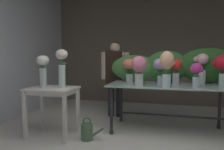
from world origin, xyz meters
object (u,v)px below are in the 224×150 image
at_px(vase_rosy_stock, 139,68).
at_px(vase_crimson_roses, 223,66).
at_px(vase_cream_lisianthus_tall, 62,65).
at_px(vase_coral_ranunculus, 129,67).
at_px(vase_peach_dahlias, 167,66).
at_px(vase_white_roses_tall, 43,68).
at_px(vase_scarlet_snapdragons, 176,69).
at_px(vase_blush_carnations, 202,66).
at_px(vase_lilac_freesia, 160,67).
at_px(vase_magenta_anemones, 196,73).
at_px(florist, 115,71).
at_px(side_table_white, 52,95).
at_px(display_table_glass, 168,91).
at_px(watering_can, 87,132).

bearing_deg(vase_rosy_stock, vase_crimson_roses, 11.36).
bearing_deg(vase_cream_lisianthus_tall, vase_rosy_stock, 15.84).
bearing_deg(vase_coral_ranunculus, vase_peach_dahlias, -37.84).
distance_m(vase_coral_ranunculus, vase_white_roses_tall, 1.45).
distance_m(vase_scarlet_snapdragons, vase_blush_carnations, 0.43).
bearing_deg(vase_scarlet_snapdragons, vase_peach_dahlias, -108.20).
bearing_deg(vase_lilac_freesia, vase_crimson_roses, 2.10).
relative_size(vase_rosy_stock, vase_magenta_anemones, 1.27).
bearing_deg(vase_coral_ranunculus, florist, 125.97).
height_order(vase_peach_dahlias, vase_blush_carnations, vase_peach_dahlias).
height_order(vase_crimson_roses, vase_rosy_stock, vase_crimson_roses).
distance_m(side_table_white, florist, 1.53).
bearing_deg(florist, display_table_glass, -32.99).
bearing_deg(vase_rosy_stock, vase_magenta_anemones, 1.99).
distance_m(vase_peach_dahlias, vase_cream_lisianthus_tall, 1.58).
xyz_separation_m(display_table_glass, florist, (-1.05, 0.68, 0.26)).
relative_size(display_table_glass, vase_cream_lisianthus_tall, 3.26).
height_order(side_table_white, watering_can, side_table_white).
xyz_separation_m(vase_scarlet_snapdragons, vase_blush_carnations, (0.41, 0.12, 0.05)).
bearing_deg(vase_magenta_anemones, vase_cream_lisianthus_tall, -169.92).
relative_size(side_table_white, vase_peach_dahlias, 1.42).
xyz_separation_m(vase_lilac_freesia, vase_crimson_roses, (0.93, 0.03, 0.03)).
distance_m(vase_white_roses_tall, watering_can, 1.17).
bearing_deg(vase_crimson_roses, vase_rosy_stock, -168.64).
relative_size(vase_magenta_anemones, vase_white_roses_tall, 0.73).
distance_m(vase_peach_dahlias, vase_blush_carnations, 0.74).
distance_m(side_table_white, vase_white_roses_tall, 0.43).
bearing_deg(vase_peach_dahlias, display_table_glass, 88.04).
relative_size(vase_rosy_stock, vase_scarlet_snapdragons, 1.11).
xyz_separation_m(vase_coral_ranunculus, vase_blush_carnations, (1.19, 0.01, 0.04)).
bearing_deg(vase_peach_dahlias, florist, 134.93).
xyz_separation_m(side_table_white, florist, (0.66, 1.35, 0.27)).
height_order(vase_coral_ranunculus, vase_peach_dahlias, vase_peach_dahlias).
distance_m(vase_lilac_freesia, vase_magenta_anemones, 0.56).
height_order(side_table_white, vase_magenta_anemones, vase_magenta_anemones).
xyz_separation_m(vase_scarlet_snapdragons, vase_white_roses_tall, (-1.98, -0.70, 0.02)).
height_order(vase_coral_ranunculus, watering_can, vase_coral_ranunculus).
relative_size(vase_lilac_freesia, vase_rosy_stock, 0.92).
distance_m(vase_coral_ranunculus, vase_magenta_anemones, 1.14).
xyz_separation_m(vase_blush_carnations, watering_can, (-1.66, -0.85, -0.96)).
relative_size(vase_rosy_stock, vase_white_roses_tall, 0.93).
bearing_deg(display_table_glass, vase_scarlet_snapdragons, 15.82).
xyz_separation_m(vase_magenta_anemones, vase_blush_carnations, (0.12, 0.42, 0.09)).
bearing_deg(vase_crimson_roses, vase_blush_carnations, 145.39).
relative_size(vase_coral_ranunculus, vase_magenta_anemones, 1.13).
relative_size(vase_blush_carnations, vase_cream_lisianthus_tall, 0.85).
bearing_deg(vase_magenta_anemones, vase_lilac_freesia, 160.48).
distance_m(vase_crimson_roses, vase_peach_dahlias, 0.88).
xyz_separation_m(vase_lilac_freesia, watering_can, (-1.02, -0.62, -0.94)).
xyz_separation_m(vase_coral_ranunculus, vase_cream_lisianthus_tall, (-0.91, -0.76, 0.06)).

